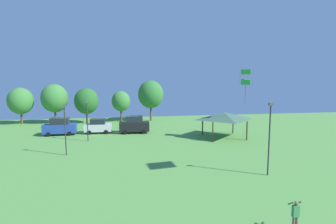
{
  "coord_description": "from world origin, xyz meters",
  "views": [
    {
      "loc": [
        -1.15,
        1.67,
        8.09
      ],
      "look_at": [
        1.53,
        17.04,
        6.21
      ],
      "focal_mm": 28.0,
      "sensor_mm": 36.0,
      "label": 1
    }
  ],
  "objects_px": {
    "light_post_0": "(87,119)",
    "treeline_tree_0": "(21,101)",
    "parked_car_leftmost": "(60,127)",
    "treeline_tree_1": "(54,98)",
    "kite_flying_4": "(246,77)",
    "treeline_tree_2": "(86,101)",
    "person_standing_far_right": "(295,214)",
    "treeline_tree_3": "(121,101)",
    "light_post_1": "(269,135)",
    "light_post_2": "(65,127)",
    "parked_car_third_from_left": "(134,125)",
    "treeline_tree_4": "(151,94)",
    "park_pavilion": "(224,116)",
    "parked_car_second_from_left": "(98,126)"
  },
  "relations": [
    {
      "from": "treeline_tree_3",
      "to": "parked_car_leftmost",
      "type": "bearing_deg",
      "value": -127.5
    },
    {
      "from": "parked_car_leftmost",
      "to": "treeline_tree_3",
      "type": "xyz_separation_m",
      "value": [
        8.96,
        11.68,
        2.76
      ]
    },
    {
      "from": "treeline_tree_3",
      "to": "treeline_tree_4",
      "type": "height_order",
      "value": "treeline_tree_4"
    },
    {
      "from": "parked_car_second_from_left",
      "to": "light_post_1",
      "type": "height_order",
      "value": "light_post_1"
    },
    {
      "from": "light_post_1",
      "to": "light_post_2",
      "type": "xyz_separation_m",
      "value": [
        -18.32,
        9.36,
        -0.41
      ]
    },
    {
      "from": "parked_car_third_from_left",
      "to": "treeline_tree_1",
      "type": "relative_size",
      "value": 0.62
    },
    {
      "from": "parked_car_third_from_left",
      "to": "treeline_tree_4",
      "type": "bearing_deg",
      "value": 74.48
    },
    {
      "from": "light_post_1",
      "to": "parked_car_third_from_left",
      "type": "bearing_deg",
      "value": 117.26
    },
    {
      "from": "person_standing_far_right",
      "to": "treeline_tree_0",
      "type": "distance_m",
      "value": 49.1
    },
    {
      "from": "treeline_tree_3",
      "to": "treeline_tree_4",
      "type": "relative_size",
      "value": 0.74
    },
    {
      "from": "light_post_2",
      "to": "treeline_tree_2",
      "type": "height_order",
      "value": "treeline_tree_2"
    },
    {
      "from": "parked_car_third_from_left",
      "to": "light_post_2",
      "type": "distance_m",
      "value": 13.59
    },
    {
      "from": "light_post_2",
      "to": "treeline_tree_1",
      "type": "relative_size",
      "value": 0.73
    },
    {
      "from": "parked_car_second_from_left",
      "to": "parked_car_third_from_left",
      "type": "relative_size",
      "value": 0.88
    },
    {
      "from": "treeline_tree_3",
      "to": "treeline_tree_2",
      "type": "bearing_deg",
      "value": -170.07
    },
    {
      "from": "light_post_0",
      "to": "treeline_tree_2",
      "type": "distance_m",
      "value": 15.57
    },
    {
      "from": "light_post_0",
      "to": "treeline_tree_0",
      "type": "xyz_separation_m",
      "value": [
        -13.96,
        16.54,
        1.25
      ]
    },
    {
      "from": "kite_flying_4",
      "to": "parked_car_leftmost",
      "type": "distance_m",
      "value": 27.62
    },
    {
      "from": "treeline_tree_2",
      "to": "person_standing_far_right",
      "type": "bearing_deg",
      "value": -68.19
    },
    {
      "from": "light_post_1",
      "to": "kite_flying_4",
      "type": "bearing_deg",
      "value": 72.71
    },
    {
      "from": "park_pavilion",
      "to": "light_post_1",
      "type": "relative_size",
      "value": 1.01
    },
    {
      "from": "parked_car_third_from_left",
      "to": "light_post_0",
      "type": "distance_m",
      "value": 7.96
    },
    {
      "from": "treeline_tree_0",
      "to": "kite_flying_4",
      "type": "bearing_deg",
      "value": -29.88
    },
    {
      "from": "parked_car_leftmost",
      "to": "treeline_tree_1",
      "type": "xyz_separation_m",
      "value": [
        -3.36,
        11.57,
        3.49
      ]
    },
    {
      "from": "light_post_0",
      "to": "treeline_tree_2",
      "type": "bearing_deg",
      "value": 97.59
    },
    {
      "from": "parked_car_second_from_left",
      "to": "light_post_2",
      "type": "relative_size",
      "value": 0.75
    },
    {
      "from": "treeline_tree_0",
      "to": "treeline_tree_4",
      "type": "relative_size",
      "value": 0.84
    },
    {
      "from": "parked_car_third_from_left",
      "to": "light_post_1",
      "type": "distance_m",
      "value": 22.93
    },
    {
      "from": "parked_car_leftmost",
      "to": "parked_car_third_from_left",
      "type": "distance_m",
      "value": 11.0
    },
    {
      "from": "parked_car_second_from_left",
      "to": "treeline_tree_3",
      "type": "relative_size",
      "value": 0.68
    },
    {
      "from": "treeline_tree_2",
      "to": "treeline_tree_1",
      "type": "bearing_deg",
      "value": 170.33
    },
    {
      "from": "treeline_tree_0",
      "to": "parked_car_second_from_left",
      "type": "bearing_deg",
      "value": -37.37
    },
    {
      "from": "kite_flying_4",
      "to": "parked_car_third_from_left",
      "type": "xyz_separation_m",
      "value": [
        -14.34,
        7.8,
        -7.26
      ]
    },
    {
      "from": "person_standing_far_right",
      "to": "treeline_tree_1",
      "type": "relative_size",
      "value": 0.24
    },
    {
      "from": "kite_flying_4",
      "to": "treeline_tree_3",
      "type": "height_order",
      "value": "kite_flying_4"
    },
    {
      "from": "treeline_tree_4",
      "to": "treeline_tree_1",
      "type": "bearing_deg",
      "value": -179.52
    },
    {
      "from": "kite_flying_4",
      "to": "light_post_2",
      "type": "height_order",
      "value": "kite_flying_4"
    },
    {
      "from": "light_post_1",
      "to": "treeline_tree_4",
      "type": "bearing_deg",
      "value": 101.46
    },
    {
      "from": "treeline_tree_0",
      "to": "treeline_tree_1",
      "type": "bearing_deg",
      "value": -1.36
    },
    {
      "from": "treeline_tree_2",
      "to": "treeline_tree_4",
      "type": "xyz_separation_m",
      "value": [
        12.32,
        1.16,
        1.09
      ]
    },
    {
      "from": "kite_flying_4",
      "to": "treeline_tree_2",
      "type": "height_order",
      "value": "kite_flying_4"
    },
    {
      "from": "parked_car_second_from_left",
      "to": "treeline_tree_2",
      "type": "xyz_separation_m",
      "value": [
        -2.95,
        10.2,
        3.11
      ]
    },
    {
      "from": "parked_car_third_from_left",
      "to": "park_pavilion",
      "type": "bearing_deg",
      "value": -20.8
    },
    {
      "from": "treeline_tree_0",
      "to": "treeline_tree_2",
      "type": "height_order",
      "value": "treeline_tree_0"
    },
    {
      "from": "kite_flying_4",
      "to": "parked_car_leftmost",
      "type": "xyz_separation_m",
      "value": [
        -25.33,
        8.23,
        -7.3
      ]
    },
    {
      "from": "kite_flying_4",
      "to": "treeline_tree_2",
      "type": "bearing_deg",
      "value": 140.5
    },
    {
      "from": "parked_car_second_from_left",
      "to": "treeline_tree_3",
      "type": "bearing_deg",
      "value": 74.95
    },
    {
      "from": "parked_car_leftmost",
      "to": "light_post_1",
      "type": "bearing_deg",
      "value": -45.92
    },
    {
      "from": "kite_flying_4",
      "to": "parked_car_third_from_left",
      "type": "bearing_deg",
      "value": 151.48
    },
    {
      "from": "parked_car_second_from_left",
      "to": "parked_car_third_from_left",
      "type": "distance_m",
      "value": 5.56
    }
  ]
}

